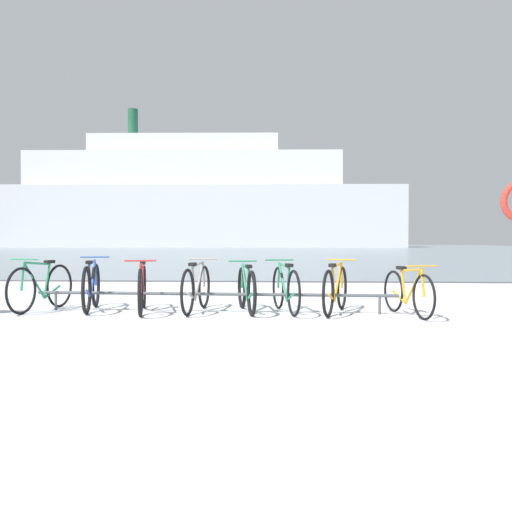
% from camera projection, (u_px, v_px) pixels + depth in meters
% --- Properties ---
extents(ground, '(80.00, 132.00, 0.08)m').
position_uv_depth(ground, '(282.00, 251.00, 59.30)').
color(ground, silver).
extents(bike_rack, '(5.61, 0.32, 0.31)m').
position_uv_depth(bike_rack, '(213.00, 295.00, 8.99)').
color(bike_rack, '#4C5156').
rests_on(bike_rack, ground).
extents(bicycle_0, '(0.50, 1.67, 0.83)m').
position_uv_depth(bicycle_0, '(41.00, 287.00, 9.16)').
color(bicycle_0, black).
rests_on(bicycle_0, ground).
extents(bicycle_1, '(0.49, 1.67, 0.84)m').
position_uv_depth(bicycle_1, '(91.00, 287.00, 9.20)').
color(bicycle_1, black).
rests_on(bicycle_1, ground).
extents(bicycle_2, '(0.52, 1.77, 0.82)m').
position_uv_depth(bicycle_2, '(142.00, 288.00, 8.98)').
color(bicycle_2, black).
rests_on(bicycle_2, ground).
extents(bicycle_3, '(0.46, 1.73, 0.82)m').
position_uv_depth(bicycle_3, '(196.00, 288.00, 9.04)').
color(bicycle_3, black).
rests_on(bicycle_3, ground).
extents(bicycle_4, '(0.53, 1.65, 0.78)m').
position_uv_depth(bicycle_4, '(246.00, 289.00, 9.00)').
color(bicycle_4, black).
rests_on(bicycle_4, ground).
extents(bicycle_5, '(0.55, 1.60, 0.81)m').
position_uv_depth(bicycle_5, '(286.00, 289.00, 8.93)').
color(bicycle_5, black).
rests_on(bicycle_5, ground).
extents(bicycle_6, '(0.61, 1.68, 0.81)m').
position_uv_depth(bicycle_6, '(335.00, 289.00, 8.87)').
color(bicycle_6, black).
rests_on(bicycle_6, ground).
extents(bicycle_7, '(0.56, 1.56, 0.76)m').
position_uv_depth(bicycle_7, '(408.00, 292.00, 8.56)').
color(bicycle_7, black).
rests_on(bicycle_7, ground).
extents(ferry_ship, '(59.97, 10.52, 19.95)m').
position_uv_depth(ferry_ship, '(192.00, 201.00, 84.58)').
color(ferry_ship, silver).
rests_on(ferry_ship, ground).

